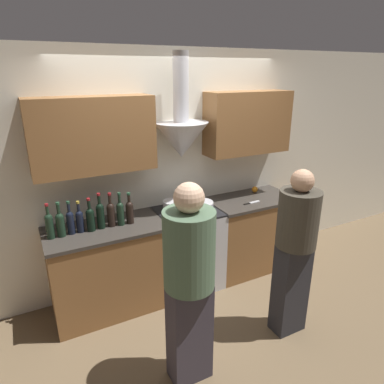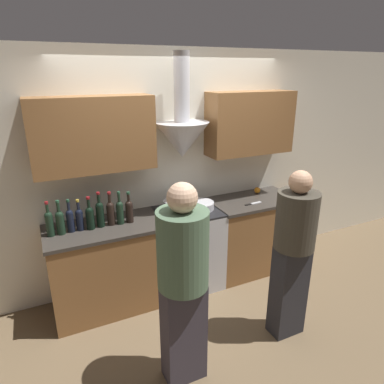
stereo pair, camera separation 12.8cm
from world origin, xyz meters
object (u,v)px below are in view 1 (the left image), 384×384
Objects in this scene: wine_bottle_5 at (100,214)px; stock_pot at (173,206)px; person_foreground_right at (295,248)px; wine_bottle_1 at (60,223)px; wine_bottle_4 at (90,218)px; wine_bottle_8 at (130,211)px; orange_fruit at (255,189)px; person_foreground_left at (189,280)px; wine_bottle_6 at (111,213)px; mixing_bowl at (200,205)px; wine_bottle_7 at (120,212)px; wine_bottle_3 at (80,220)px; wine_bottle_2 at (70,221)px; stove_range at (188,248)px; wine_bottle_0 at (49,225)px.

stock_pot is (0.79, 0.05, -0.08)m from wine_bottle_5.
wine_bottle_1 is at bearing 148.70° from person_foreground_right.
wine_bottle_4 is (0.27, -0.01, -0.00)m from wine_bottle_1.
orange_fruit is at bearing 5.64° from wine_bottle_8.
person_foreground_right is (1.08, 0.05, -0.03)m from person_foreground_left.
mixing_bowl is (0.99, -0.02, -0.10)m from wine_bottle_6.
wine_bottle_5 is at bearing 142.52° from person_foreground_right.
wine_bottle_4 is 0.38m from wine_bottle_8.
wine_bottle_7 is 0.60m from stock_pot.
wine_bottle_3 is 1.44× the size of stock_pot.
wine_bottle_2 is at bearing 173.43° from wine_bottle_4.
wine_bottle_3 is at bearing 178.53° from wine_bottle_5.
person_foreground_right is at bearing -65.22° from stove_range.
wine_bottle_5 is 1.83m from person_foreground_right.
wine_bottle_5 is 1.25× the size of mixing_bowl.
wine_bottle_3 is (0.27, 0.01, -0.01)m from wine_bottle_0.
person_foreground_left reaches higher than wine_bottle_8.
wine_bottle_1 is (-1.30, -0.00, 0.59)m from stove_range.
wine_bottle_4 is at bearing -1.70° from wine_bottle_1.
wine_bottle_5 reaches higher than wine_bottle_2.
stock_pot is at bearing 160.67° from stove_range.
orange_fruit is 0.04× the size of person_foreground_left.
wine_bottle_8 is (0.29, -0.02, -0.01)m from wine_bottle_5.
stove_range is 0.52m from mixing_bowl.
orange_fruit is at bearing 4.51° from wine_bottle_4.
wine_bottle_1 is at bearing -176.21° from orange_fruit.
wine_bottle_4 reaches higher than wine_bottle_3.
wine_bottle_6 reaches higher than wine_bottle_8.
mixing_bowl is (1.19, -0.00, -0.09)m from wine_bottle_4.
wine_bottle_0 reaches higher than wine_bottle_8.
stove_range is 1.52m from wine_bottle_0.
person_foreground_right reaches higher than wine_bottle_8.
wine_bottle_6 is at bearing 0.35° from wine_bottle_5.
person_foreground_right is (1.45, -1.11, -0.19)m from wine_bottle_5.
stock_pot is (1.25, 0.06, -0.07)m from wine_bottle_0.
wine_bottle_5 is (0.46, 0.01, 0.01)m from wine_bottle_0.
wine_bottle_1 reaches higher than wine_bottle_4.
mixing_bowl is (1.46, -0.01, -0.09)m from wine_bottle_1.
wine_bottle_8 is at bearing -174.36° from orange_fruit.
wine_bottle_6 is at bearing 0.67° from wine_bottle_0.
stove_range is at bearing 0.87° from wine_bottle_7.
wine_bottle_2 is 0.19× the size of person_foreground_left.
wine_bottle_2 reaches higher than mixing_bowl.
wine_bottle_4 is (0.18, -0.02, 0.00)m from wine_bottle_2.
mixing_bowl is at bearing -12.33° from stock_pot.
wine_bottle_0 is (-1.40, -0.00, 0.59)m from stove_range.
wine_bottle_1 reaches higher than wine_bottle_3.
wine_bottle_7 reaches higher than wine_bottle_1.
person_foreground_left reaches higher than wine_bottle_7.
person_foreground_right is at bearing -60.27° from stock_pot.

